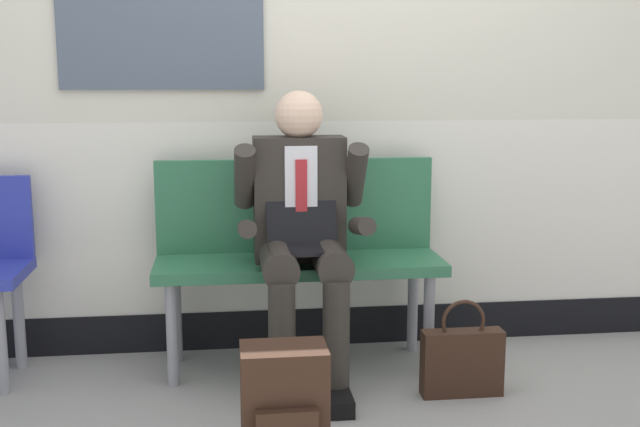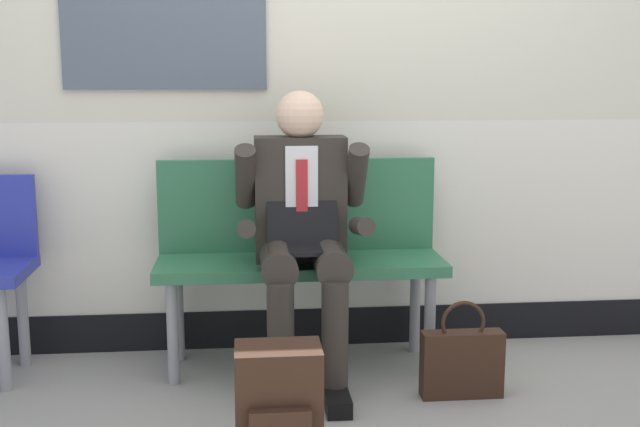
{
  "view_description": "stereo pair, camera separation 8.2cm",
  "coord_description": "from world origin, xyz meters",
  "px_view_note": "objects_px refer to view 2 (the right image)",
  "views": [
    {
      "loc": [
        -0.46,
        -3.19,
        1.32
      ],
      "look_at": [
        -0.07,
        0.01,
        0.75
      ],
      "focal_mm": 43.93,
      "sensor_mm": 36.0,
      "label": 1
    },
    {
      "loc": [
        -0.38,
        -3.2,
        1.32
      ],
      "look_at": [
        -0.07,
        0.01,
        0.75
      ],
      "focal_mm": 43.93,
      "sensor_mm": 36.0,
      "label": 2
    }
  ],
  "objects_px": {
    "bench_with_person": "(299,244)",
    "backpack": "(279,410)",
    "person_seated": "(302,228)",
    "handbag": "(462,362)"
  },
  "relations": [
    {
      "from": "backpack",
      "to": "person_seated",
      "type": "bearing_deg",
      "value": 79.99
    },
    {
      "from": "person_seated",
      "to": "backpack",
      "type": "bearing_deg",
      "value": -100.01
    },
    {
      "from": "bench_with_person",
      "to": "person_seated",
      "type": "xyz_separation_m",
      "value": [
        0.0,
        -0.2,
        0.12
      ]
    },
    {
      "from": "bench_with_person",
      "to": "backpack",
      "type": "bearing_deg",
      "value": -98.04
    },
    {
      "from": "bench_with_person",
      "to": "person_seated",
      "type": "relative_size",
      "value": 1.02
    },
    {
      "from": "person_seated",
      "to": "backpack",
      "type": "distance_m",
      "value": 0.94
    },
    {
      "from": "backpack",
      "to": "handbag",
      "type": "distance_m",
      "value": 0.95
    },
    {
      "from": "bench_with_person",
      "to": "person_seated",
      "type": "bearing_deg",
      "value": -90.0
    },
    {
      "from": "person_seated",
      "to": "handbag",
      "type": "xyz_separation_m",
      "value": [
        0.64,
        -0.27,
        -0.53
      ]
    },
    {
      "from": "person_seated",
      "to": "handbag",
      "type": "height_order",
      "value": "person_seated"
    }
  ]
}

